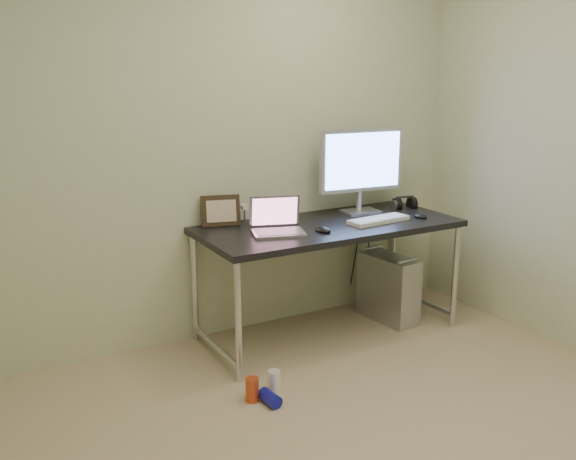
{
  "coord_description": "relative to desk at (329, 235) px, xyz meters",
  "views": [
    {
      "loc": [
        -1.63,
        -1.96,
        1.73
      ],
      "look_at": [
        0.06,
        1.03,
        0.85
      ],
      "focal_mm": 40.0,
      "sensor_mm": 36.0,
      "label": 1
    }
  ],
  "objects": [
    {
      "name": "headphones",
      "position": [
        0.72,
        0.12,
        0.1
      ],
      "size": [
        0.18,
        0.11,
        0.11
      ],
      "rotation": [
        0.0,
        0.0,
        -0.18
      ],
      "color": "black",
      "rests_on": "desk"
    },
    {
      "name": "can_white",
      "position": [
        -0.7,
        -0.54,
        -0.61
      ],
      "size": [
        0.09,
        0.09,
        0.13
      ],
      "primitive_type": "cylinder",
      "rotation": [
        0.0,
        0.0,
        -0.24
      ],
      "color": "white",
      "rests_on": "ground"
    },
    {
      "name": "cable_a",
      "position": [
        0.44,
        0.32,
        -0.28
      ],
      "size": [
        0.01,
        0.16,
        0.69
      ],
      "primitive_type": "cylinder",
      "rotation": [
        0.21,
        0.0,
        0.0
      ],
      "color": "black",
      "rests_on": "ground"
    },
    {
      "name": "wall_back",
      "position": [
        -0.56,
        0.37,
        0.57
      ],
      "size": [
        3.5,
        0.02,
        2.5
      ],
      "primitive_type": "cube",
      "color": "beige",
      "rests_on": "ground"
    },
    {
      "name": "desk",
      "position": [
        0.0,
        0.0,
        0.0
      ],
      "size": [
        1.69,
        0.74,
        0.75
      ],
      "color": "black",
      "rests_on": "ground"
    },
    {
      "name": "monitor",
      "position": [
        0.36,
        0.16,
        0.41
      ],
      "size": [
        0.61,
        0.2,
        0.58
      ],
      "rotation": [
        0.0,
        0.0,
        -0.1
      ],
      "color": "silver",
      "rests_on": "desk"
    },
    {
      "name": "picture_frame",
      "position": [
        -0.63,
        0.29,
        0.17
      ],
      "size": [
        0.25,
        0.13,
        0.2
      ],
      "primitive_type": "cube",
      "rotation": [
        -0.21,
        0.0,
        -0.27
      ],
      "color": "black",
      "rests_on": "desk"
    },
    {
      "name": "mouse_right",
      "position": [
        0.62,
        -0.16,
        0.09
      ],
      "size": [
        0.07,
        0.11,
        0.04
      ],
      "primitive_type": "ellipsoid",
      "rotation": [
        0.0,
        0.0,
        0.06
      ],
      "color": "black",
      "rests_on": "desk"
    },
    {
      "name": "tower_computer",
      "position": [
        0.49,
        -0.01,
        -0.44
      ],
      "size": [
        0.24,
        0.46,
        0.49
      ],
      "rotation": [
        0.0,
        0.0,
        0.11
      ],
      "color": "#B5B5BA",
      "rests_on": "ground"
    },
    {
      "name": "keyboard",
      "position": [
        0.31,
        -0.11,
        0.09
      ],
      "size": [
        0.44,
        0.17,
        0.03
      ],
      "primitive_type": "cube",
      "rotation": [
        0.0,
        0.0,
        0.09
      ],
      "color": "silver",
      "rests_on": "desk"
    },
    {
      "name": "laptop",
      "position": [
        -0.39,
        -0.03,
        0.12
      ],
      "size": [
        0.37,
        0.33,
        0.21
      ],
      "rotation": [
        0.0,
        0.0,
        -0.31
      ],
      "color": "silver",
      "rests_on": "desk"
    },
    {
      "name": "can_blue",
      "position": [
        -0.77,
        -0.64,
        -0.64
      ],
      "size": [
        0.08,
        0.14,
        0.07
      ],
      "primitive_type": "cylinder",
      "rotation": [
        1.57,
        0.0,
        0.1
      ],
      "color": "#1517AC",
      "rests_on": "ground"
    },
    {
      "name": "webcam",
      "position": [
        -0.46,
        0.3,
        0.17
      ],
      "size": [
        0.05,
        0.04,
        0.12
      ],
      "rotation": [
        0.0,
        0.0,
        0.17
      ],
      "color": "silver",
      "rests_on": "desk"
    },
    {
      "name": "cable_b",
      "position": [
        0.53,
        0.3,
        -0.3
      ],
      "size": [
        0.02,
        0.11,
        0.71
      ],
      "primitive_type": "cylinder",
      "rotation": [
        0.14,
        0.0,
        0.09
      ],
      "color": "black",
      "rests_on": "ground"
    },
    {
      "name": "can_red",
      "position": [
        -0.84,
        -0.56,
        -0.61
      ],
      "size": [
        0.1,
        0.1,
        0.13
      ],
      "primitive_type": "cylinder",
      "rotation": [
        0.0,
        0.0,
        0.45
      ],
      "color": "#C6431C",
      "rests_on": "ground"
    },
    {
      "name": "mouse_left",
      "position": [
        -0.14,
        -0.16,
        0.09
      ],
      "size": [
        0.09,
        0.13,
        0.04
      ],
      "primitive_type": "ellipsoid",
      "rotation": [
        0.0,
        0.0,
        0.13
      ],
      "color": "black",
      "rests_on": "desk"
    }
  ]
}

